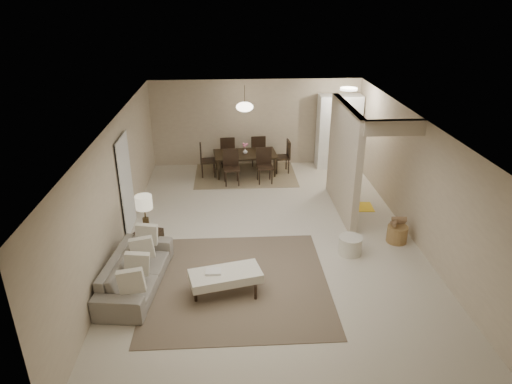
{
  "coord_description": "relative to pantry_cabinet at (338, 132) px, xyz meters",
  "views": [
    {
      "loc": [
        -0.76,
        -8.33,
        4.78
      ],
      "look_at": [
        -0.26,
        0.03,
        1.05
      ],
      "focal_mm": 32.0,
      "sensor_mm": 36.0,
      "label": 1
    }
  ],
  "objects": [
    {
      "name": "right_wall",
      "position": [
        0.65,
        -4.15,
        0.2
      ],
      "size": [
        0.0,
        9.0,
        9.0
      ],
      "primitive_type": "plane",
      "rotation": [
        1.57,
        0.0,
        -1.57
      ],
      "color": "tan",
      "rests_on": "floor"
    },
    {
      "name": "back_wall",
      "position": [
        -2.35,
        0.35,
        0.2
      ],
      "size": [
        6.0,
        0.0,
        6.0
      ],
      "primitive_type": "plane",
      "rotation": [
        1.57,
        0.0,
        0.0
      ],
      "color": "tan",
      "rests_on": "floor"
    },
    {
      "name": "flush_light",
      "position": [
        -0.05,
        -0.95,
        1.41
      ],
      "size": [
        0.44,
        0.44,
        0.05
      ],
      "primitive_type": "cylinder",
      "color": "white",
      "rests_on": "ceiling"
    },
    {
      "name": "doorway",
      "position": [
        -5.32,
        -3.55,
        -0.03
      ],
      "size": [
        0.04,
        0.9,
        2.04
      ],
      "primitive_type": "cube",
      "color": "black",
      "rests_on": "floor"
    },
    {
      "name": "partition",
      "position": [
        -0.55,
        -2.9,
        0.2
      ],
      "size": [
        0.15,
        2.5,
        2.5
      ],
      "primitive_type": "cube",
      "color": "tan",
      "rests_on": "floor"
    },
    {
      "name": "ottoman_bench",
      "position": [
        -3.24,
        -6.01,
        -0.71
      ],
      "size": [
        1.29,
        0.81,
        0.43
      ],
      "rotation": [
        0.0,
        0.0,
        0.23
      ],
      "color": "silver",
      "rests_on": "living_rug"
    },
    {
      "name": "dining_table",
      "position": [
        -2.7,
        -0.48,
        -0.75
      ],
      "size": [
        1.8,
        1.1,
        0.61
      ],
      "primitive_type": "imported",
      "rotation": [
        0.0,
        0.0,
        0.08
      ],
      "color": "black",
      "rests_on": "dining_rug"
    },
    {
      "name": "yellow_mat",
      "position": [
        -0.17,
        -2.79,
        -1.04
      ],
      "size": [
        0.91,
        0.59,
        0.01
      ],
      "primitive_type": "cube",
      "rotation": [
        0.0,
        0.0,
        -0.06
      ],
      "color": "yellow",
      "rests_on": "floor"
    },
    {
      "name": "dining_chairs",
      "position": [
        -2.7,
        -0.48,
        -0.58
      ],
      "size": [
        2.52,
        1.9,
        0.93
      ],
      "color": "black",
      "rests_on": "dining_rug"
    },
    {
      "name": "vase",
      "position": [
        -2.7,
        -0.48,
        -0.37
      ],
      "size": [
        0.17,
        0.17,
        0.14
      ],
      "primitive_type": "imported",
      "rotation": [
        0.0,
        0.0,
        -0.35
      ],
      "color": "white",
      "rests_on": "dining_table"
    },
    {
      "name": "wicker_basket",
      "position": [
        0.28,
        -4.46,
        -0.87
      ],
      "size": [
        0.44,
        0.44,
        0.35
      ],
      "primitive_type": "cylinder",
      "rotation": [
        0.0,
        0.0,
        -0.05
      ],
      "color": "brown",
      "rests_on": "floor"
    },
    {
      "name": "left_wall",
      "position": [
        -5.35,
        -4.15,
        0.2
      ],
      "size": [
        0.0,
        9.0,
        9.0
      ],
      "primitive_type": "plane",
      "rotation": [
        1.57,
        0.0,
        1.57
      ],
      "color": "tan",
      "rests_on": "floor"
    },
    {
      "name": "pantry_cabinet",
      "position": [
        0.0,
        0.0,
        0.0
      ],
      "size": [
        1.2,
        0.55,
        2.1
      ],
      "primitive_type": "cube",
      "color": "white",
      "rests_on": "floor"
    },
    {
      "name": "floor",
      "position": [
        -2.35,
        -4.15,
        -1.05
      ],
      "size": [
        9.0,
        9.0,
        0.0
      ],
      "primitive_type": "plane",
      "color": "beige",
      "rests_on": "ground"
    },
    {
      "name": "dining_rug",
      "position": [
        -2.7,
        -0.48,
        -1.04
      ],
      "size": [
        2.8,
        2.1,
        0.01
      ],
      "primitive_type": "cube",
      "color": "#8C7A57",
      "rests_on": "floor"
    },
    {
      "name": "pendant_light",
      "position": [
        -2.7,
        -0.48,
        0.87
      ],
      "size": [
        0.46,
        0.46,
        0.71
      ],
      "color": "#43341D",
      "rests_on": "ceiling"
    },
    {
      "name": "table_lamp",
      "position": [
        -4.75,
        -4.67,
        0.02
      ],
      "size": [
        0.32,
        0.32,
        0.76
      ],
      "color": "#43341D",
      "rests_on": "side_table"
    },
    {
      "name": "sofa",
      "position": [
        -4.8,
        -5.71,
        -0.75
      ],
      "size": [
        2.18,
        1.08,
        0.61
      ],
      "primitive_type": "imported",
      "rotation": [
        0.0,
        0.0,
        1.44
      ],
      "color": "gray",
      "rests_on": "floor"
    },
    {
      "name": "side_table",
      "position": [
        -4.75,
        -4.67,
        -0.79
      ],
      "size": [
        0.6,
        0.6,
        0.51
      ],
      "primitive_type": "cube",
      "rotation": [
        0.0,
        0.0,
        -0.37
      ],
      "color": "black",
      "rests_on": "floor"
    },
    {
      "name": "ceiling",
      "position": [
        -2.35,
        -4.15,
        1.45
      ],
      "size": [
        9.0,
        9.0,
        0.0
      ],
      "primitive_type": "plane",
      "rotation": [
        3.14,
        0.0,
        0.0
      ],
      "color": "white",
      "rests_on": "back_wall"
    },
    {
      "name": "round_pouf",
      "position": [
        -0.8,
        -4.86,
        -0.87
      ],
      "size": [
        0.46,
        0.46,
        0.36
      ],
      "primitive_type": "cylinder",
      "color": "silver",
      "rests_on": "floor"
    },
    {
      "name": "living_rug",
      "position": [
        -3.04,
        -5.71,
        -1.04
      ],
      "size": [
        3.2,
        3.2,
        0.01
      ],
      "primitive_type": "cube",
      "color": "brown",
      "rests_on": "floor"
    }
  ]
}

